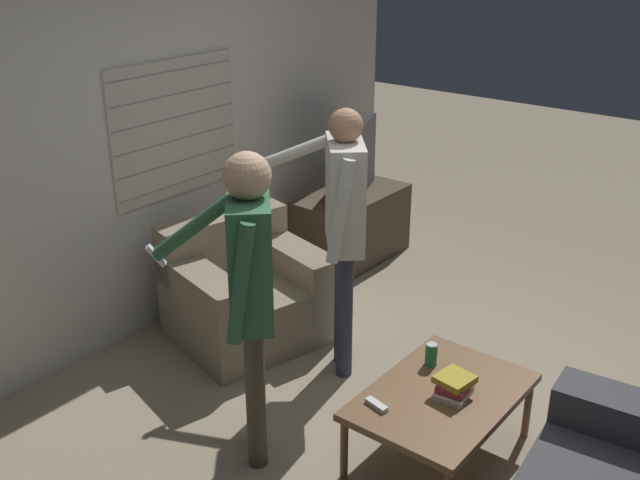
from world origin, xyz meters
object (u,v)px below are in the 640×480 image
at_px(soda_can, 431,354).
at_px(spare_remote, 377,405).
at_px(tv, 352,159).
at_px(person_right_standing, 343,211).
at_px(person_left_standing, 249,274).
at_px(book_stack, 454,386).
at_px(armchair_beige, 245,293).
at_px(coffee_table, 442,399).

xyz_separation_m(soda_can, spare_remote, (-0.50, 0.01, -0.05)).
distance_m(tv, spare_remote, 2.67).
height_order(tv, person_right_standing, person_right_standing).
height_order(person_left_standing, person_right_standing, same).
relative_size(tv, book_stack, 3.41).
bearing_deg(armchair_beige, spare_remote, 81.87).
distance_m(coffee_table, person_right_standing, 1.21).
height_order(tv, spare_remote, tv).
bearing_deg(spare_remote, person_right_standing, 59.56).
bearing_deg(soda_can, person_right_standing, 76.49).
height_order(book_stack, spare_remote, book_stack).
relative_size(person_right_standing, book_stack, 7.18).
xyz_separation_m(person_left_standing, person_right_standing, (0.95, 0.15, 0.00)).
xyz_separation_m(armchair_beige, soda_can, (-0.11, -1.48, 0.15)).
distance_m(tv, person_right_standing, 1.67).
bearing_deg(person_right_standing, armchair_beige, 53.89).
relative_size(soda_can, spare_remote, 0.93).
height_order(armchair_beige, spare_remote, armchair_beige).
height_order(tv, person_left_standing, person_left_standing).
bearing_deg(person_right_standing, spare_remote, -174.34).
xyz_separation_m(coffee_table, soda_can, (0.20, 0.18, 0.10)).
distance_m(armchair_beige, tv, 1.55).
distance_m(armchair_beige, coffee_table, 1.70).
xyz_separation_m(armchair_beige, coffee_table, (-0.31, -1.67, 0.05)).
distance_m(coffee_table, spare_remote, 0.36).
height_order(person_left_standing, book_stack, person_left_standing).
bearing_deg(spare_remote, tv, 51.52).
xyz_separation_m(coffee_table, book_stack, (0.03, -0.05, 0.09)).
bearing_deg(armchair_beige, coffee_table, 93.96).
distance_m(person_left_standing, spare_remote, 0.91).
bearing_deg(person_left_standing, person_right_standing, -34.47).
relative_size(coffee_table, soda_can, 7.63).
bearing_deg(person_left_standing, armchair_beige, 2.13).
bearing_deg(book_stack, spare_remote, 142.92).
bearing_deg(book_stack, soda_can, 54.05).
relative_size(tv, person_right_standing, 0.48).
height_order(person_right_standing, soda_can, person_right_standing).
height_order(armchair_beige, coffee_table, armchair_beige).
xyz_separation_m(person_right_standing, soda_can, (-0.18, -0.73, -0.60)).
bearing_deg(person_right_standing, tv, -7.17).
bearing_deg(book_stack, coffee_table, 116.07).
height_order(armchair_beige, soda_can, armchair_beige).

